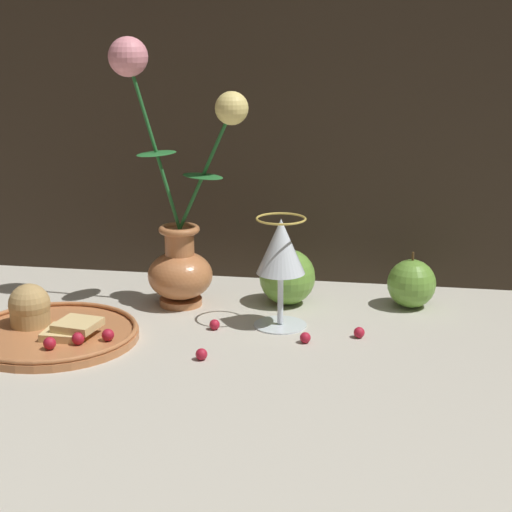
{
  "coord_description": "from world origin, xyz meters",
  "views": [
    {
      "loc": [
        0.23,
        -1.07,
        0.41
      ],
      "look_at": [
        0.05,
        0.01,
        0.1
      ],
      "focal_mm": 60.0,
      "sensor_mm": 36.0,
      "label": 1
    }
  ],
  "objects_px": {
    "apple_beside_vase": "(287,277)",
    "apple_near_glass": "(411,284)",
    "plate_with_pastries": "(48,328)",
    "wine_glass": "(281,252)",
    "vase": "(177,221)"
  },
  "relations": [
    {
      "from": "apple_beside_vase",
      "to": "apple_near_glass",
      "type": "height_order",
      "value": "apple_beside_vase"
    },
    {
      "from": "apple_beside_vase",
      "to": "apple_near_glass",
      "type": "relative_size",
      "value": 1.14
    },
    {
      "from": "wine_glass",
      "to": "apple_beside_vase",
      "type": "height_order",
      "value": "wine_glass"
    },
    {
      "from": "apple_beside_vase",
      "to": "apple_near_glass",
      "type": "xyz_separation_m",
      "value": [
        0.18,
        0.02,
        -0.01
      ]
    },
    {
      "from": "vase",
      "to": "apple_beside_vase",
      "type": "bearing_deg",
      "value": 10.77
    },
    {
      "from": "apple_near_glass",
      "to": "wine_glass",
      "type": "bearing_deg",
      "value": -147.89
    },
    {
      "from": "wine_glass",
      "to": "apple_near_glass",
      "type": "xyz_separation_m",
      "value": [
        0.18,
        0.11,
        -0.07
      ]
    },
    {
      "from": "wine_glass",
      "to": "apple_near_glass",
      "type": "height_order",
      "value": "wine_glass"
    },
    {
      "from": "apple_near_glass",
      "to": "apple_beside_vase",
      "type": "bearing_deg",
      "value": -174.98
    },
    {
      "from": "vase",
      "to": "apple_beside_vase",
      "type": "xyz_separation_m",
      "value": [
        0.16,
        0.03,
        -0.08
      ]
    },
    {
      "from": "vase",
      "to": "wine_glass",
      "type": "relative_size",
      "value": 2.52
    },
    {
      "from": "vase",
      "to": "apple_near_glass",
      "type": "bearing_deg",
      "value": 7.72
    },
    {
      "from": "plate_with_pastries",
      "to": "apple_beside_vase",
      "type": "distance_m",
      "value": 0.35
    },
    {
      "from": "wine_glass",
      "to": "vase",
      "type": "bearing_deg",
      "value": 157.78
    },
    {
      "from": "plate_with_pastries",
      "to": "wine_glass",
      "type": "relative_size",
      "value": 1.49
    }
  ]
}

